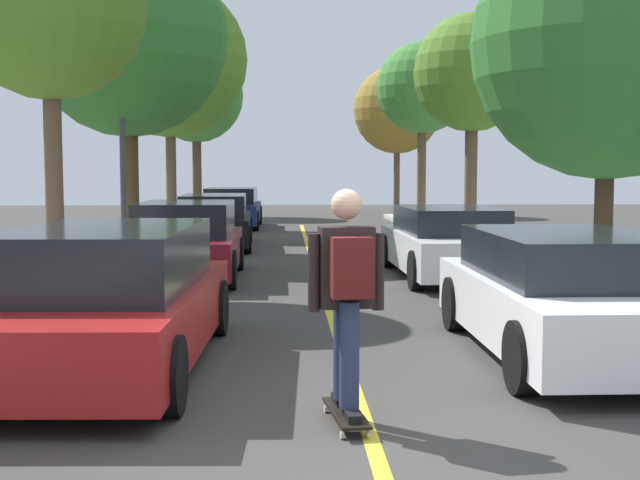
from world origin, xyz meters
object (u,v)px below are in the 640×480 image
street_tree_left_nearest (49,4)px  parked_car_left_far (214,221)px  parked_car_left_nearest (109,299)px  street_tree_left_far (170,60)px  street_tree_left_near (128,38)px  skateboarder (347,287)px  parked_car_left_near (187,242)px  parked_car_right_near (449,243)px  street_tree_right_farthest (397,110)px  streetlamp (122,103)px  parked_car_left_farthest (232,208)px  street_tree_right_near (472,74)px  street_tree_left_farthest (196,96)px  street_tree_right_far (422,88)px  parked_car_right_nearest (568,295)px  street_tree_right_nearest (608,43)px  skateboard (346,413)px

street_tree_left_nearest → parked_car_left_far: bearing=77.1°
parked_car_left_nearest → street_tree_left_far: size_ratio=0.63×
street_tree_left_near → skateboarder: size_ratio=4.17×
parked_car_left_nearest → parked_car_left_near: size_ratio=1.16×
street_tree_left_nearest → street_tree_left_near: 6.54m
parked_car_right_near → skateboarder: 9.06m
parked_car_left_far → street_tree_right_farthest: 16.26m
parked_car_left_far → street_tree_right_farthest: size_ratio=0.78×
street_tree_right_farthest → streetlamp: (-8.17, -16.92, -1.04)m
parked_car_left_farthest → streetlamp: size_ratio=0.80×
streetlamp → skateboarder: 13.07m
parked_car_left_nearest → street_tree_left_far: bearing=95.5°
street_tree_right_near → street_tree_left_farthest: bearing=121.4°
parked_car_left_near → streetlamp: bearing=115.8°
street_tree_left_farthest → skateboarder: (3.96, -28.57, -3.80)m
street_tree_left_near → street_tree_left_far: (-0.00, 7.12, 0.41)m
parked_car_left_nearest → street_tree_right_farthest: bearing=76.7°
parked_car_left_farthest → street_tree_left_farthest: (-1.80, 6.75, 4.20)m
street_tree_right_far → skateboarder: (-4.26, -22.79, -3.60)m
parked_car_right_nearest → street_tree_left_near: street_tree_left_near is taller
street_tree_right_nearest → street_tree_right_far: bearing=90.0°
street_tree_right_farthest → street_tree_right_far: bearing=-90.0°
parked_car_left_far → street_tree_left_farthest: 14.60m
parked_car_right_nearest → street_tree_right_nearest: 5.23m
street_tree_right_nearest → street_tree_right_near: bearing=90.0°
parked_car_left_farthest → street_tree_right_far: (6.42, 0.97, 3.99)m
street_tree_left_far → street_tree_left_near: bearing=-90.0°
parked_car_left_near → parked_car_right_nearest: 7.84m
street_tree_left_near → street_tree_right_near: bearing=11.5°
parked_car_right_near → street_tree_right_near: bearing=74.3°
skateboard → street_tree_left_farthest: bearing=97.9°
street_tree_right_far → skateboarder: 23.46m
street_tree_right_farthest → skateboarder: (-4.26, -29.18, -3.31)m
street_tree_left_nearest → street_tree_right_farthest: bearing=69.8°
street_tree_left_nearest → street_tree_right_nearest: 8.28m
parked_car_left_far → street_tree_right_near: (6.42, 0.39, 3.65)m
parked_car_right_near → street_tree_left_nearest: (-6.42, -1.81, 3.77)m
parked_car_right_nearest → street_tree_right_near: street_tree_right_near is taller
street_tree_right_far → skateboard: 23.59m
parked_car_left_farthest → skateboard: bearing=-84.3°
parked_car_left_farthest → skateboard: 21.90m
street_tree_left_near → parked_car_right_nearest: bearing=-60.0°
parked_car_left_nearest → parked_car_left_far: size_ratio=1.00×
parked_car_left_farthest → parked_car_right_nearest: 20.04m
parked_car_right_near → parked_car_left_near: bearing=-179.3°
street_tree_left_near → street_tree_right_farthest: street_tree_left_near is taller
parked_car_left_farthest → street_tree_left_near: (-1.80, -8.40, 4.22)m
street_tree_right_near → skateboarder: 16.02m
street_tree_left_far → street_tree_right_far: (8.22, 2.24, -0.63)m
parked_car_right_near → street_tree_right_near: 7.59m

